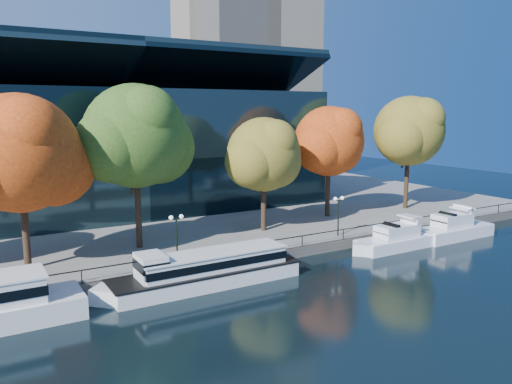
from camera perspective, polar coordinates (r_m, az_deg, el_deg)
ground at (r=42.36m, az=2.32°, el=-9.39°), size 160.00×160.00×0.00m
promenade at (r=74.49m, az=-13.08°, el=-1.01°), size 90.00×67.08×1.00m
railing at (r=44.44m, az=0.05°, el=-5.87°), size 88.20×0.08×0.99m
convention_building at (r=67.99m, az=-15.37°, el=4.73°), size 50.00×24.57×21.43m
office_tower at (r=103.52m, az=-1.34°, el=20.18°), size 22.50×22.50×65.90m
tour_boat at (r=39.52m, az=-6.13°, el=-8.78°), size 16.70×3.72×3.17m
cruiser_near at (r=51.54m, az=15.81°, el=-5.18°), size 10.94×2.82×3.17m
cruiser_far at (r=57.28m, az=21.47°, el=-3.91°), size 10.64×2.95×3.48m
tree_1 at (r=42.69m, az=-25.13°, el=3.78°), size 11.57×9.49×13.94m
tree_2 at (r=46.27m, az=-13.36°, el=5.99°), size 11.69×9.58×14.97m
tree_3 at (r=51.82m, az=1.07°, el=4.12°), size 9.62×7.89×11.90m
tree_4 at (r=59.60m, az=8.49°, el=5.59°), size 10.30×8.45×13.09m
tree_5 at (r=66.80m, az=17.22°, el=6.51°), size 11.08×9.09×14.39m
lamp_1 at (r=42.04m, az=-9.08°, el=-4.00°), size 1.26×0.36×4.03m
lamp_2 at (r=50.86m, az=9.42°, el=-1.68°), size 1.26×0.36×4.03m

